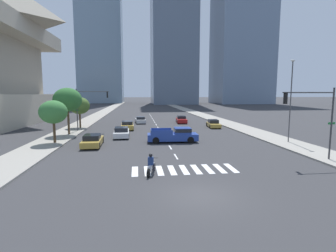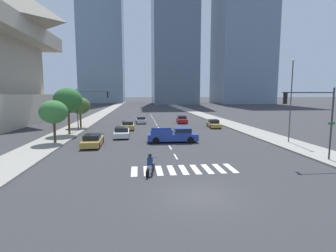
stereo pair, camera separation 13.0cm
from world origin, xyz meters
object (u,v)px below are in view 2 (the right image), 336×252
(sedan_gold_0, at_px, (93,141))
(street_tree_nearest, at_px, (54,112))
(sedan_gold_2, at_px, (214,124))
(sedan_red_4, at_px, (182,120))
(street_tree_second, at_px, (68,100))
(sedan_white_5, at_px, (122,132))
(traffic_signal_far, at_px, (89,102))
(pickup_truck, at_px, (175,135))
(sedan_gold_3, at_px, (128,125))
(street_lamp_east, at_px, (291,96))
(motorcycle_lead, at_px, (150,166))
(sedan_silver_1, at_px, (141,120))
(traffic_signal_near, at_px, (314,111))
(street_tree_third, at_px, (80,106))

(sedan_gold_0, height_order, street_tree_nearest, street_tree_nearest)
(sedan_gold_2, height_order, sedan_red_4, sedan_red_4)
(sedan_gold_0, height_order, street_tree_second, street_tree_second)
(sedan_white_5, bearing_deg, sedan_red_4, -36.14)
(sedan_gold_0, relative_size, traffic_signal_far, 0.78)
(traffic_signal_far, bearing_deg, sedan_white_5, -48.80)
(sedan_gold_0, bearing_deg, street_tree_nearest, 67.73)
(pickup_truck, distance_m, sedan_gold_3, 12.95)
(sedan_gold_3, bearing_deg, sedan_white_5, 174.20)
(sedan_gold_2, xyz_separation_m, street_lamp_east, (4.45, -14.37, 4.74))
(motorcycle_lead, relative_size, sedan_silver_1, 0.49)
(sedan_gold_0, bearing_deg, sedan_silver_1, -15.31)
(traffic_signal_far, height_order, street_tree_nearest, traffic_signal_far)
(sedan_red_4, bearing_deg, pickup_truck, -7.81)
(sedan_gold_2, xyz_separation_m, traffic_signal_near, (1.62, -22.17, 3.62))
(sedan_red_4, height_order, street_tree_third, street_tree_third)
(sedan_silver_1, bearing_deg, sedan_red_4, -96.39)
(sedan_gold_2, relative_size, street_tree_third, 0.96)
(street_lamp_east, bearing_deg, street_tree_nearest, 174.44)
(sedan_gold_3, height_order, street_tree_third, street_tree_third)
(motorcycle_lead, xyz_separation_m, sedan_silver_1, (-0.34, 31.51, -0.00))
(motorcycle_lead, relative_size, pickup_truck, 0.37)
(traffic_signal_far, distance_m, street_tree_second, 4.05)
(sedan_gold_3, relative_size, sedan_red_4, 0.97)
(sedan_gold_2, bearing_deg, sedan_silver_1, -116.53)
(traffic_signal_far, xyz_separation_m, street_tree_third, (-2.11, 3.58, -0.70))
(motorcycle_lead, distance_m, street_tree_second, 21.24)
(sedan_silver_1, xyz_separation_m, sedan_red_4, (7.84, -0.34, 0.02))
(sedan_red_4, bearing_deg, sedan_white_5, -30.41)
(traffic_signal_near, bearing_deg, sedan_gold_3, -53.72)
(street_lamp_east, bearing_deg, traffic_signal_near, -109.96)
(traffic_signal_far, bearing_deg, motorcycle_lead, -69.87)
(sedan_red_4, bearing_deg, traffic_signal_far, -54.32)
(street_tree_nearest, distance_m, street_tree_second, 6.21)
(motorcycle_lead, bearing_deg, street_lamp_east, -43.01)
(sedan_red_4, relative_size, street_lamp_east, 0.53)
(sedan_gold_2, bearing_deg, street_tree_nearest, -55.81)
(traffic_signal_near, bearing_deg, sedan_silver_1, -65.38)
(sedan_silver_1, bearing_deg, traffic_signal_near, -159.31)
(sedan_red_4, distance_m, traffic_signal_far, 18.52)
(sedan_gold_0, xyz_separation_m, sedan_silver_1, (5.34, 21.06, -0.00))
(sedan_white_5, relative_size, street_lamp_east, 0.53)
(motorcycle_lead, height_order, sedan_red_4, motorcycle_lead)
(sedan_gold_0, relative_size, street_tree_third, 0.98)
(pickup_truck, relative_size, traffic_signal_near, 0.99)
(pickup_truck, bearing_deg, sedan_red_4, 80.32)
(sedan_gold_3, relative_size, traffic_signal_far, 0.76)
(pickup_truck, distance_m, sedan_white_5, 7.65)
(sedan_gold_0, xyz_separation_m, sedan_white_5, (2.73, 5.52, 0.01))
(street_tree_second, relative_size, street_tree_third, 1.27)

